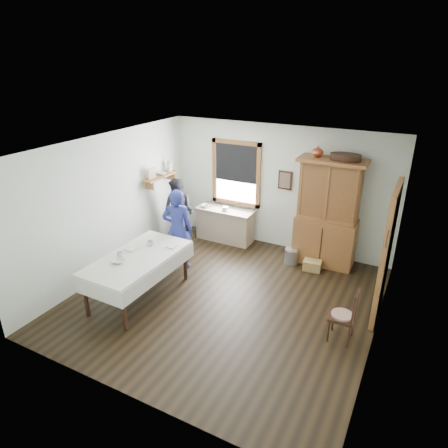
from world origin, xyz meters
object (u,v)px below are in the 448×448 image
Objects in this scene: wicker_basket at (312,265)px; figure_dark at (179,214)px; china_hutch at (327,213)px; spindle_chair at (343,314)px; work_counter at (225,225)px; dining_table at (139,277)px; pail at (292,256)px; woman_blue at (178,232)px.

figure_dark reaches higher than wicker_basket.
wicker_basket is at bearing -103.38° from china_hutch.
china_hutch is at bearing 109.30° from spindle_chair.
spindle_chair reaches higher than work_counter.
dining_table reaches higher than pail.
wicker_basket is at bearing 43.58° from dining_table.
pail is at bearing 0.90° from figure_dark.
work_counter is 0.95× the size of figure_dark.
figure_dark is at bearing -176.62° from wicker_basket.
figure_dark reaches higher than dining_table.
dining_table is 3.16m from pail.
work_counter reaches higher than pail.
china_hutch is 7.05× the size of pail.
figure_dark is at bearing -173.90° from pail.
spindle_chair reaches higher than wicker_basket.
spindle_chair is 3.52m from woman_blue.
woman_blue is (0.01, 1.24, 0.37)m from dining_table.
figure_dark is at bearing 155.63° from spindle_chair.
woman_blue reaches higher than spindle_chair.
china_hutch is 6.25× the size of wicker_basket.
pail is 0.48m from wicker_basket.
spindle_chair reaches higher than dining_table.
china_hutch is 2.99m from woman_blue.
figure_dark reaches higher than pail.
pail is at bearing -150.30° from china_hutch.
woman_blue is (-1.99, -1.20, 0.61)m from pail.
dining_table is 1.30× the size of woman_blue.
dining_table reaches higher than work_counter.
china_hutch is at bearing -173.18° from woman_blue.
spindle_chair is at bearing -36.10° from work_counter.
woman_blue is at bearing -148.84° from pail.
work_counter is 2.41m from china_hutch.
work_counter is at bearing 168.41° from wicker_basket.
woman_blue is 1.10m from figure_dark.
dining_table reaches higher than wicker_basket.
china_hutch reaches higher than work_counter.
wicker_basket is at bearing -11.65° from pail.
china_hutch reaches higher than figure_dark.
dining_table is 3.47m from spindle_chair.
pail is 2.40m from woman_blue.
wicker_basket is (2.21, -0.45, -0.28)m from work_counter.
wicker_basket is at bearing 115.91° from spindle_chair.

